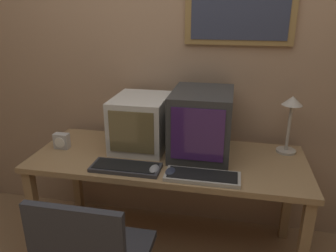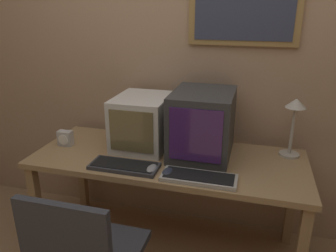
{
  "view_description": "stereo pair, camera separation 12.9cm",
  "coord_description": "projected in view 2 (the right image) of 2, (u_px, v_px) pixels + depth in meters",
  "views": [
    {
      "loc": [
        0.38,
        -1.12,
        1.62
      ],
      "look_at": [
        0.0,
        0.73,
        0.93
      ],
      "focal_mm": 35.0,
      "sensor_mm": 36.0,
      "label": 1
    },
    {
      "loc": [
        0.5,
        -1.09,
        1.62
      ],
      "look_at": [
        0.0,
        0.73,
        0.93
      ],
      "focal_mm": 35.0,
      "sensor_mm": 36.0,
      "label": 2
    }
  ],
  "objects": [
    {
      "name": "wall_back",
      "position": [
        185.0,
        55.0,
        2.27
      ],
      "size": [
        8.0,
        0.08,
        2.6
      ],
      "color": "tan",
      "rests_on": "ground_plane"
    },
    {
      "name": "desk_clock",
      "position": [
        65.0,
        138.0,
        2.24
      ],
      "size": [
        0.1,
        0.06,
        0.1
      ],
      "color": "#B7B2AD",
      "rests_on": "desk"
    },
    {
      "name": "desk_lamp",
      "position": [
        294.0,
        116.0,
        2.01
      ],
      "size": [
        0.13,
        0.13,
        0.38
      ],
      "color": "#B2A899",
      "rests_on": "desk"
    },
    {
      "name": "monitor_left",
      "position": [
        143.0,
        122.0,
        2.19
      ],
      "size": [
        0.34,
        0.42,
        0.35
      ],
      "color": "beige",
      "rests_on": "desk"
    },
    {
      "name": "keyboard_main",
      "position": [
        124.0,
        166.0,
        1.94
      ],
      "size": [
        0.41,
        0.17,
        0.03
      ],
      "color": "#333338",
      "rests_on": "desk"
    },
    {
      "name": "mouse_far_corner",
      "position": [
        152.0,
        169.0,
        1.89
      ],
      "size": [
        0.06,
        0.12,
        0.04
      ],
      "color": "gray",
      "rests_on": "desk"
    },
    {
      "name": "monitor_right",
      "position": [
        202.0,
        124.0,
        2.06
      ],
      "size": [
        0.37,
        0.47,
        0.41
      ],
      "color": "#333333",
      "rests_on": "desk"
    },
    {
      "name": "mouse_near_keyboard",
      "position": [
        168.0,
        172.0,
        1.85
      ],
      "size": [
        0.06,
        0.1,
        0.03
      ],
      "color": "#282D3D",
      "rests_on": "desk"
    },
    {
      "name": "keyboard_side",
      "position": [
        199.0,
        177.0,
        1.81
      ],
      "size": [
        0.42,
        0.16,
        0.03
      ],
      "color": "#A8A399",
      "rests_on": "desk"
    },
    {
      "name": "desk",
      "position": [
        168.0,
        167.0,
        2.12
      ],
      "size": [
        1.72,
        0.68,
        0.72
      ],
      "color": "#99754C",
      "rests_on": "ground_plane"
    }
  ]
}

